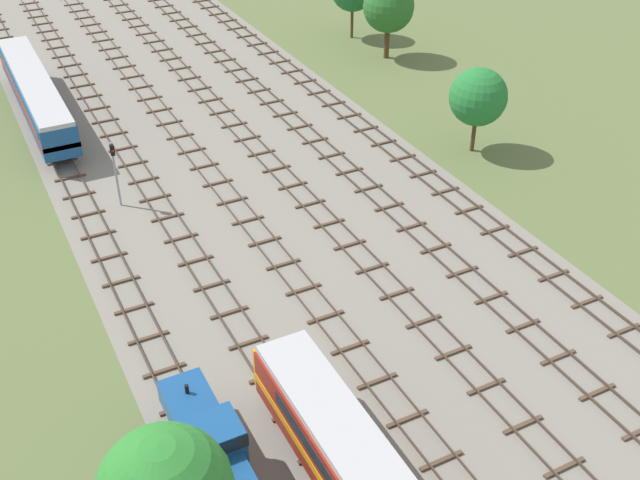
% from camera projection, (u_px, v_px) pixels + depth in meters
% --- Properties ---
extents(ground_plane, '(480.00, 480.00, 0.00)m').
position_uv_depth(ground_plane, '(294.00, 230.00, 53.18)').
color(ground_plane, '#5B6B3D').
extents(ballast_bed, '(28.79, 176.00, 0.01)m').
position_uv_depth(ballast_bed, '(294.00, 230.00, 53.18)').
color(ballast_bed, gray).
rests_on(ballast_bed, ground).
extents(track_far_left, '(2.40, 126.00, 0.29)m').
position_uv_depth(track_far_left, '(115.00, 268.00, 49.16)').
color(track_far_left, '#47382D').
rests_on(track_far_left, ground).
extents(track_left, '(2.40, 126.00, 0.29)m').
position_uv_depth(track_left, '(188.00, 248.00, 51.03)').
color(track_left, '#47382D').
rests_on(track_left, ground).
extents(track_centre_left, '(2.40, 126.00, 0.29)m').
position_uv_depth(track_centre_left, '(256.00, 230.00, 52.91)').
color(track_centre_left, '#47382D').
rests_on(track_centre_left, ground).
extents(track_centre, '(2.40, 126.00, 0.29)m').
position_uv_depth(track_centre, '(319.00, 213.00, 54.78)').
color(track_centre, '#47382D').
rests_on(track_centre, ground).
extents(track_centre_right, '(2.40, 126.00, 0.29)m').
position_uv_depth(track_centre_right, '(378.00, 197.00, 56.65)').
color(track_centre_right, '#47382D').
rests_on(track_centre_right, ground).
extents(track_right, '(2.40, 126.00, 0.29)m').
position_uv_depth(track_right, '(434.00, 182.00, 58.53)').
color(track_right, '#47382D').
rests_on(track_right, ground).
extents(shunter_loco_far_left_near, '(2.74, 8.46, 3.10)m').
position_uv_depth(shunter_loco_far_left_near, '(209.00, 441.00, 34.87)').
color(shunter_loco_far_left_near, '#194C8C').
rests_on(shunter_loco_far_left_near, ground).
extents(passenger_coach_far_left_mid, '(2.96, 22.00, 3.80)m').
position_uv_depth(passenger_coach_far_left_mid, '(35.00, 92.00, 66.63)').
color(passenger_coach_far_left_mid, '#194C8C').
rests_on(passenger_coach_far_left_mid, ground).
extents(signal_post_nearest, '(0.28, 0.47, 5.10)m').
position_uv_depth(signal_post_nearest, '(115.00, 166.00, 54.04)').
color(signal_post_nearest, gray).
rests_on(signal_post_nearest, ground).
extents(lineside_tree_0, '(5.28, 5.28, 8.06)m').
position_uv_depth(lineside_tree_0, '(389.00, 7.00, 77.80)').
color(lineside_tree_0, '#4C331E').
rests_on(lineside_tree_0, ground).
extents(lineside_tree_1, '(4.66, 4.66, 7.09)m').
position_uv_depth(lineside_tree_1, '(478.00, 97.00, 60.47)').
color(lineside_tree_1, '#4C331E').
rests_on(lineside_tree_1, ground).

